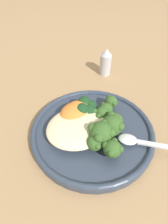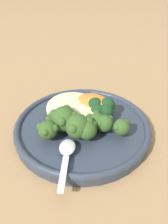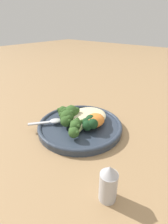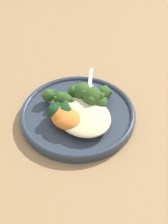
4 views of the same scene
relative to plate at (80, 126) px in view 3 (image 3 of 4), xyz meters
The scene contains 16 objects.
ground_plane 0.02m from the plate, 33.88° to the right, with size 4.00×4.00×0.00m, color #9E7A51.
plate is the anchor object (origin of this frame).
quinoa_mound 0.04m from the plate, behind, with size 0.13×0.11×0.02m, color beige.
broccoli_stalk_0 0.04m from the plate, 125.64° to the right, with size 0.03×0.10×0.03m.
broccoli_stalk_1 0.06m from the plate, 94.69° to the right, with size 0.05×0.12×0.03m.
broccoli_stalk_2 0.05m from the plate, 95.68° to the right, with size 0.06×0.09×0.04m.
broccoli_stalk_3 0.04m from the plate, 47.71° to the right, with size 0.08×0.07×0.04m.
broccoli_stalk_4 0.03m from the plate, 21.57° to the right, with size 0.10×0.07×0.03m.
broccoli_stalk_5 0.03m from the plate, 30.89° to the left, with size 0.08×0.03×0.03m.
broccoli_stalk_6 0.04m from the plate, 30.84° to the left, with size 0.09×0.03×0.03m.
broccoli_stalk_7 0.06m from the plate, 34.19° to the left, with size 0.11×0.05×0.03m.
sweet_potato_chunk_0 0.05m from the plate, 117.11° to the left, with size 0.07×0.05×0.03m, color orange.
sweet_potato_chunk_1 0.05m from the plate, 103.46° to the left, with size 0.05×0.04×0.03m, color orange.
kale_tuft 0.05m from the plate, 85.99° to the left, with size 0.05×0.05×0.03m.
spoon 0.08m from the plate, 51.38° to the right, with size 0.09×0.07×0.01m.
salt_shaker 0.24m from the plate, 53.45° to the left, with size 0.03×0.03×0.08m.
Camera 3 is at (0.31, 0.30, 0.29)m, focal length 28.00 mm.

